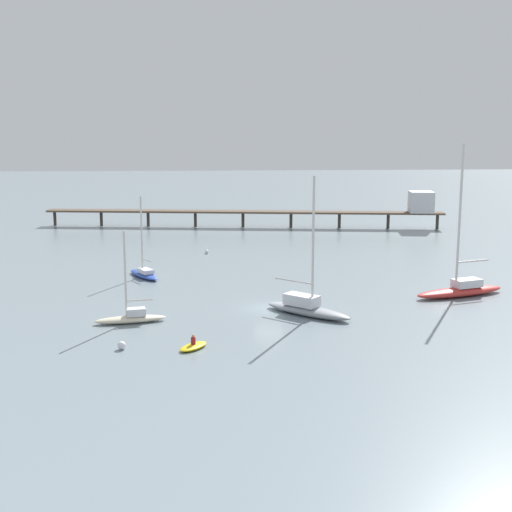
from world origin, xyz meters
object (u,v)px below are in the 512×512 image
object	(u,v)px
sailboat_cream	(131,316)
sailboat_blue	(144,272)
mooring_buoy_outer	(122,345)
sailboat_red	(461,288)
mooring_buoy_far	(207,252)
pier	(322,208)
sailboat_gray	(307,306)
dinghy_yellow	(193,346)

from	to	relation	value
sailboat_cream	sailboat_blue	xyz separation A→B (m)	(-0.60, 18.23, -0.00)
sailboat_blue	mooring_buoy_outer	xyz separation A→B (m)	(0.69, -25.54, -0.25)
sailboat_red	mooring_buoy_far	world-z (taller)	sailboat_red
sailboat_red	sailboat_blue	xyz separation A→B (m)	(-32.18, 10.69, -0.26)
pier	sailboat_cream	bearing A→B (deg)	-114.64
sailboat_gray	mooring_buoy_far	distance (m)	32.14
pier	sailboat_gray	size ratio (longest dim) A/B	5.27
sailboat_cream	sailboat_blue	bearing A→B (deg)	91.89
sailboat_red	mooring_buoy_far	size ratio (longest dim) A/B	29.03
pier	sailboat_cream	distance (m)	60.18
sailboat_cream	sailboat_red	bearing A→B (deg)	13.44
dinghy_yellow	mooring_buoy_far	xyz separation A→B (m)	(0.79, 39.81, 0.05)
mooring_buoy_far	sailboat_blue	bearing A→B (deg)	-115.94
dinghy_yellow	mooring_buoy_outer	world-z (taller)	dinghy_yellow
sailboat_gray	dinghy_yellow	bearing A→B (deg)	-137.68
mooring_buoy_far	mooring_buoy_outer	world-z (taller)	mooring_buoy_outer
dinghy_yellow	mooring_buoy_far	distance (m)	39.81
pier	mooring_buoy_outer	bearing A→B (deg)	-111.96
mooring_buoy_far	sailboat_cream	bearing A→B (deg)	-100.97
mooring_buoy_outer	sailboat_cream	bearing A→B (deg)	90.67
sailboat_red	dinghy_yellow	distance (m)	30.09
sailboat_gray	sailboat_blue	xyz separation A→B (m)	(-15.96, 16.69, -0.22)
sailboat_gray	mooring_buoy_outer	distance (m)	17.65
sailboat_cream	sailboat_blue	world-z (taller)	sailboat_blue
mooring_buoy_far	dinghy_yellow	bearing A→B (deg)	-91.13
sailboat_red	sailboat_gray	bearing A→B (deg)	-159.70
sailboat_cream	sailboat_blue	size ratio (longest dim) A/B	0.88
sailboat_gray	sailboat_cream	world-z (taller)	sailboat_gray
mooring_buoy_outer	dinghy_yellow	bearing A→B (deg)	-1.51
sailboat_blue	pier	bearing A→B (deg)	54.82
sailboat_gray	mooring_buoy_outer	world-z (taller)	sailboat_gray
pier	sailboat_red	size ratio (longest dim) A/B	4.36
pier	sailboat_gray	xyz separation A→B (m)	(-9.71, -53.10, -2.52)
sailboat_cream	mooring_buoy_far	bearing A→B (deg)	79.03
mooring_buoy_far	mooring_buoy_outer	xyz separation A→B (m)	(-6.19, -39.66, 0.06)
mooring_buoy_outer	sailboat_red	bearing A→B (deg)	25.24
sailboat_red	sailboat_gray	distance (m)	17.29
pier	sailboat_blue	size ratio (longest dim) A/B	7.25
sailboat_blue	dinghy_yellow	distance (m)	26.39
sailboat_red	dinghy_yellow	size ratio (longest dim) A/B	5.03
sailboat_blue	mooring_buoy_outer	world-z (taller)	sailboat_blue
sailboat_red	sailboat_blue	distance (m)	33.91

